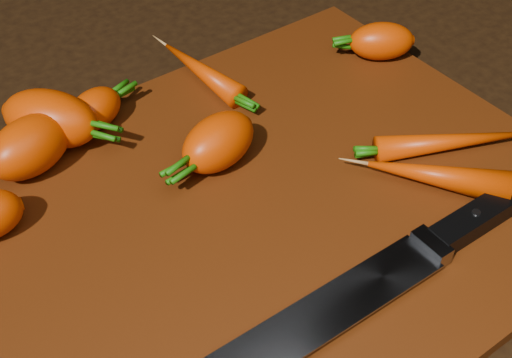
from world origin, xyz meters
TOP-DOWN VIEW (x-y plane):
  - ground at (0.00, 0.00)m, footprint 2.00×2.00m
  - cutting_board at (0.00, 0.00)m, footprint 0.50×0.40m
  - carrot_0 at (-0.13, 0.15)m, footprint 0.09×0.07m
  - carrot_2 at (-0.10, 0.17)m, footprint 0.09×0.10m
  - carrot_3 at (-0.00, 0.06)m, footprint 0.08×0.06m
  - carrot_4 at (-0.06, 0.17)m, footprint 0.06×0.05m
  - carrot_5 at (0.22, 0.10)m, footprint 0.07×0.07m
  - carrot_6 at (0.05, 0.17)m, footprint 0.03×0.12m
  - carrot_7 at (0.17, -0.05)m, footprint 0.13×0.08m
  - carrot_8 at (0.12, -0.07)m, footprint 0.09×0.11m
  - knife at (-0.02, -0.12)m, footprint 0.34×0.04m

SIDE VIEW (x-z plane):
  - ground at x=0.00m, z-range -0.01..0.00m
  - cutting_board at x=0.00m, z-range 0.00..0.01m
  - knife at x=-0.02m, z-range 0.01..0.03m
  - carrot_7 at x=0.17m, z-range 0.01..0.04m
  - carrot_6 at x=0.05m, z-range 0.01..0.04m
  - carrot_8 at x=0.12m, z-range 0.01..0.04m
  - carrot_4 at x=-0.06m, z-range 0.01..0.05m
  - carrot_5 at x=0.22m, z-range 0.01..0.05m
  - carrot_3 at x=0.00m, z-range 0.01..0.06m
  - carrot_0 at x=-0.13m, z-range 0.01..0.06m
  - carrot_2 at x=-0.10m, z-range 0.01..0.06m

